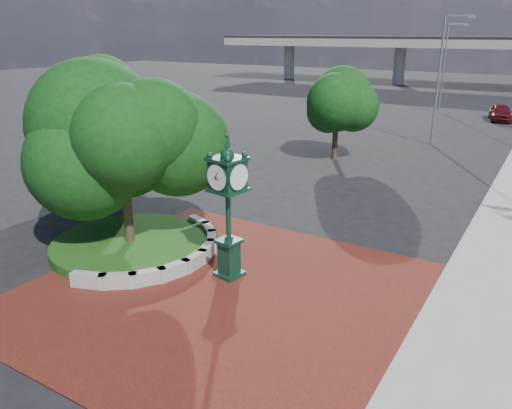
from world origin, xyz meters
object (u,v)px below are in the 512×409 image
object	(u,v)px
parked_car	(501,113)
street_lamp_far	(447,61)
post_clock	(228,203)
street_lamp_near	(443,71)

from	to	relation	value
parked_car	street_lamp_far	bearing A→B (deg)	142.30
street_lamp_far	post_clock	bearing A→B (deg)	-87.13
street_lamp_near	post_clock	bearing A→B (deg)	-92.43
parked_car	street_lamp_far	size ratio (longest dim) A/B	0.51
parked_car	street_lamp_near	distance (m)	15.52
post_clock	street_lamp_far	world-z (taller)	street_lamp_far
parked_car	street_lamp_near	bearing A→B (deg)	-113.08
post_clock	parked_car	world-z (taller)	post_clock
post_clock	parked_car	distance (m)	40.76
street_lamp_near	street_lamp_far	xyz separation A→B (m)	(-3.29, 17.50, -0.19)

